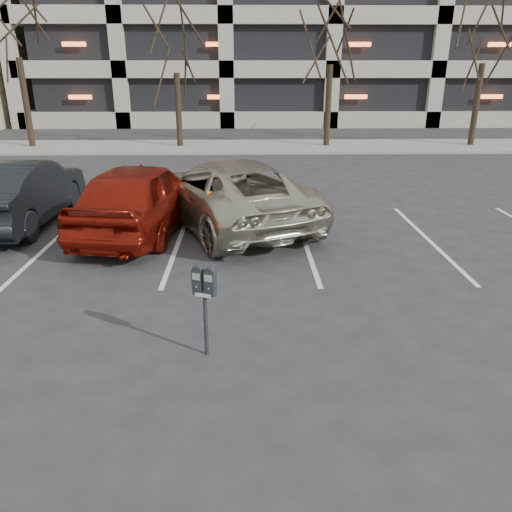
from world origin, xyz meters
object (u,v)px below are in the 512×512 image
(tree_b, at_px, (174,23))
(tree_c, at_px, (333,9))
(parking_meter, at_px, (204,290))
(car_dark, at_px, (20,192))
(suv_silver, at_px, (229,192))
(car_red, at_px, (140,197))
(tree_d, at_px, (491,7))

(tree_b, height_order, tree_c, tree_c)
(parking_meter, bearing_deg, car_dark, 150.11)
(tree_c, xyz_separation_m, suv_silver, (-4.31, -12.36, -5.22))
(parking_meter, bearing_deg, suv_silver, 109.92)
(suv_silver, height_order, car_red, car_red)
(tree_d, xyz_separation_m, car_dark, (-16.40, -12.22, -5.30))
(tree_b, bearing_deg, suv_silver, -77.72)
(tree_c, height_order, parking_meter, tree_c)
(tree_b, height_order, car_red, tree_b)
(parking_meter, xyz_separation_m, car_dark, (-4.96, 6.14, -0.16))
(tree_c, xyz_separation_m, parking_meter, (-4.45, -18.37, -5.06))
(tree_b, distance_m, suv_silver, 13.47)
(tree_b, relative_size, car_red, 1.54)
(tree_c, bearing_deg, suv_silver, -109.22)
(tree_b, relative_size, suv_silver, 1.19)
(tree_b, distance_m, car_dark, 13.29)
(tree_c, relative_size, parking_meter, 6.66)
(tree_d, relative_size, car_dark, 1.75)
(tree_c, relative_size, car_dark, 1.72)
(suv_silver, relative_size, car_dark, 1.31)
(tree_b, distance_m, tree_c, 7.02)
(tree_c, relative_size, tree_d, 0.99)
(parking_meter, relative_size, car_dark, 0.26)
(suv_silver, bearing_deg, tree_d, -156.86)
(tree_b, xyz_separation_m, car_red, (0.66, -12.94, -4.60))
(tree_d, height_order, car_dark, tree_d)
(tree_c, xyz_separation_m, car_red, (-6.34, -12.94, -5.18))
(car_dark, bearing_deg, tree_c, -127.44)
(tree_b, bearing_deg, parking_meter, -82.08)
(tree_b, relative_size, tree_c, 0.90)
(parking_meter, height_order, car_dark, car_dark)
(tree_b, distance_m, parking_meter, 19.08)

